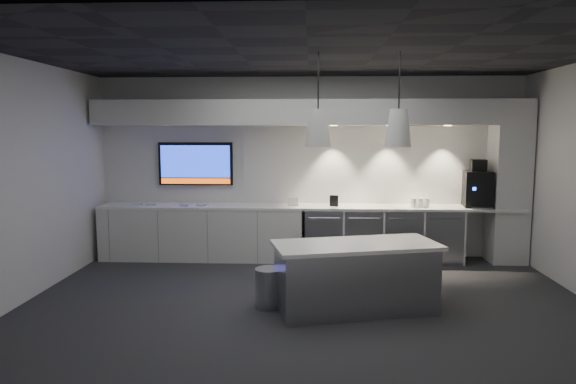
{
  "coord_description": "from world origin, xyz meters",
  "views": [
    {
      "loc": [
        0.05,
        -6.1,
        2.13
      ],
      "look_at": [
        -0.28,
        1.1,
        1.25
      ],
      "focal_mm": 32.0,
      "sensor_mm": 36.0,
      "label": 1
    }
  ],
  "objects_px": {
    "island": "(356,277)",
    "coffee_machine": "(478,187)",
    "wall_tv": "(196,164)",
    "bin": "(269,288)"
  },
  "relations": [
    {
      "from": "bin",
      "to": "coffee_machine",
      "type": "relative_size",
      "value": 0.62
    },
    {
      "from": "island",
      "to": "wall_tv",
      "type": "bearing_deg",
      "value": 119.13
    },
    {
      "from": "bin",
      "to": "coffee_machine",
      "type": "xyz_separation_m",
      "value": [
        3.17,
        2.32,
        0.98
      ]
    },
    {
      "from": "wall_tv",
      "to": "island",
      "type": "bearing_deg",
      "value": -46.78
    },
    {
      "from": "island",
      "to": "coffee_machine",
      "type": "relative_size",
      "value": 2.7
    },
    {
      "from": "bin",
      "to": "wall_tv",
      "type": "bearing_deg",
      "value": 119.37
    },
    {
      "from": "wall_tv",
      "to": "bin",
      "type": "relative_size",
      "value": 2.64
    },
    {
      "from": "island",
      "to": "coffee_machine",
      "type": "bearing_deg",
      "value": 34.07
    },
    {
      "from": "wall_tv",
      "to": "bin",
      "type": "xyz_separation_m",
      "value": [
        1.45,
        -2.57,
        -1.32
      ]
    },
    {
      "from": "coffee_machine",
      "to": "island",
      "type": "bearing_deg",
      "value": -123.93
    }
  ]
}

